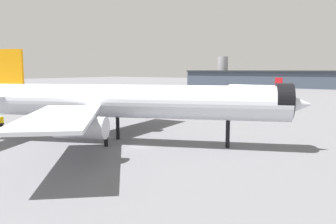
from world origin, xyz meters
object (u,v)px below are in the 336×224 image
(airliner_far_taxiway, at_px, (254,88))
(baggage_tug_wing, at_px, (57,116))
(airliner_near_gate, at_px, (124,102))
(traffic_cone_near_nose, at_px, (187,115))

(airliner_far_taxiway, xyz_separation_m, baggage_tug_wing, (-16.60, -107.67, -3.56))
(airliner_near_gate, xyz_separation_m, baggage_tug_wing, (-37.64, 12.04, -7.06))
(baggage_tug_wing, bearing_deg, airliner_near_gate, -70.75)
(baggage_tug_wing, xyz_separation_m, traffic_cone_near_nose, (27.29, 26.57, -0.66))
(airliner_near_gate, distance_m, traffic_cone_near_nose, 40.72)
(traffic_cone_near_nose, bearing_deg, airliner_far_taxiway, 97.51)
(airliner_near_gate, height_order, traffic_cone_near_nose, airliner_near_gate)
(baggage_tug_wing, bearing_deg, airliner_far_taxiway, 28.22)
(traffic_cone_near_nose, bearing_deg, baggage_tug_wing, -135.77)
(baggage_tug_wing, height_order, traffic_cone_near_nose, baggage_tug_wing)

